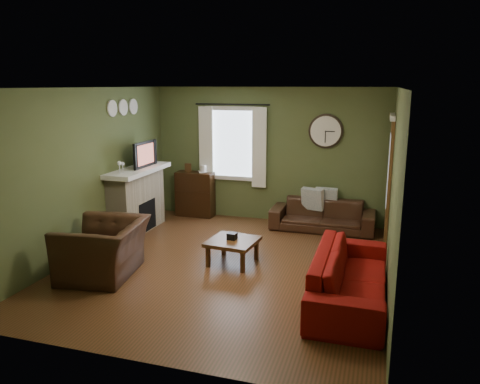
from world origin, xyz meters
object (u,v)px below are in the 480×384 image
(bookshelf, at_px, (195,194))
(sofa_red, at_px, (350,276))
(sofa_brown, at_px, (322,215))
(coffee_table, at_px, (233,251))
(armchair, at_px, (104,249))

(bookshelf, xyz_separation_m, sofa_red, (3.33, -3.05, -0.13))
(bookshelf, bearing_deg, sofa_brown, -4.47)
(sofa_brown, height_order, sofa_red, sofa_red)
(sofa_brown, height_order, coffee_table, sofa_brown)
(sofa_brown, distance_m, armchair, 4.05)
(sofa_brown, bearing_deg, coffee_table, -117.32)
(sofa_brown, bearing_deg, bookshelf, 175.53)
(sofa_brown, xyz_separation_m, coffee_table, (-1.07, -2.08, -0.09))
(bookshelf, distance_m, armchair, 3.25)
(sofa_red, bearing_deg, sofa_brown, 13.99)
(bookshelf, distance_m, sofa_red, 4.51)
(sofa_red, xyz_separation_m, armchair, (-3.38, -0.20, 0.06))
(sofa_red, bearing_deg, armchair, 93.41)
(bookshelf, bearing_deg, sofa_red, -42.46)
(sofa_brown, relative_size, armchair, 1.59)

